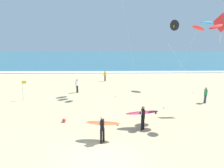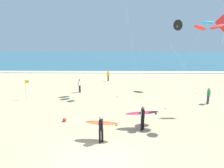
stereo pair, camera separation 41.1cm
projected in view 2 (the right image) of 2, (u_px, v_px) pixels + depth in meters
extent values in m
plane|color=tan|center=(99.00, 158.00, 10.60)|extent=(160.00, 160.00, 0.00)
cube|color=#2D6075|center=(112.00, 58.00, 66.56)|extent=(160.00, 60.00, 0.08)
cube|color=white|center=(110.00, 72.00, 37.58)|extent=(160.00, 1.78, 0.01)
cylinder|color=black|center=(100.00, 136.00, 12.03)|extent=(0.13, 0.13, 0.88)
cylinder|color=black|center=(102.00, 135.00, 12.17)|extent=(0.13, 0.13, 0.88)
cube|color=black|center=(101.00, 124.00, 11.93)|extent=(0.23, 0.36, 0.60)
cube|color=white|center=(99.00, 124.00, 11.94)|extent=(0.03, 0.20, 0.32)
sphere|color=tan|center=(101.00, 118.00, 11.84)|extent=(0.21, 0.21, 0.21)
cylinder|color=black|center=(100.00, 127.00, 11.72)|extent=(0.09, 0.09, 0.56)
cylinder|color=black|center=(102.00, 121.00, 12.13)|extent=(0.09, 0.09, 0.26)
cylinder|color=black|center=(101.00, 122.00, 12.25)|extent=(0.26, 0.11, 0.14)
ellipsoid|color=orange|center=(102.00, 123.00, 12.30)|extent=(2.16, 0.80, 0.10)
cube|color=#333333|center=(102.00, 122.00, 12.29)|extent=(1.85, 0.21, 0.04)
cube|color=#262628|center=(116.00, 125.00, 12.21)|extent=(0.12, 0.02, 0.14)
cylinder|color=black|center=(142.00, 125.00, 13.68)|extent=(0.13, 0.13, 0.88)
cylinder|color=black|center=(143.00, 124.00, 13.84)|extent=(0.13, 0.13, 0.88)
cube|color=black|center=(143.00, 114.00, 13.59)|extent=(0.21, 0.35, 0.60)
cube|color=white|center=(141.00, 113.00, 13.58)|extent=(0.02, 0.20, 0.32)
sphere|color=brown|center=(143.00, 108.00, 13.50)|extent=(0.21, 0.21, 0.21)
cylinder|color=black|center=(143.00, 116.00, 13.38)|extent=(0.09, 0.09, 0.56)
cylinder|color=black|center=(142.00, 111.00, 13.79)|extent=(0.09, 0.09, 0.26)
cylinder|color=black|center=(141.00, 113.00, 13.91)|extent=(0.26, 0.09, 0.14)
ellipsoid|color=#D83359|center=(142.00, 113.00, 13.96)|extent=(2.36, 0.68, 0.23)
cube|color=#333333|center=(142.00, 112.00, 13.95)|extent=(2.05, 0.11, 0.15)
cube|color=#262628|center=(156.00, 114.00, 14.00)|extent=(0.12, 0.02, 0.14)
ellipsoid|color=red|center=(200.00, 28.00, 14.36)|extent=(1.15, 0.96, 0.49)
ellipsoid|color=#2D99DB|center=(209.00, 23.00, 13.57)|extent=(1.14, 0.96, 0.20)
ellipsoid|color=red|center=(217.00, 27.00, 12.92)|extent=(1.15, 0.96, 0.49)
cylinder|color=silver|center=(224.00, 76.00, 15.00)|extent=(3.72, 1.30, 6.72)
cylinder|color=white|center=(223.00, 38.00, 15.91)|extent=(0.02, 0.02, 0.87)
cylinder|color=silver|center=(192.00, 78.00, 16.98)|extent=(4.04, 0.67, 5.69)
cylinder|color=brown|center=(165.00, 109.00, 17.97)|extent=(0.06, 0.06, 0.10)
cylinder|color=silver|center=(130.00, 34.00, 21.12)|extent=(2.74, 2.00, 13.17)
cylinder|color=brown|center=(117.00, 97.00, 21.63)|extent=(0.06, 0.06, 0.10)
cone|color=black|center=(178.00, 25.00, 23.60)|extent=(1.01, 1.15, 1.27)
cube|color=yellow|center=(178.00, 26.00, 23.63)|extent=(0.36, 0.30, 0.24)
cylinder|color=silver|center=(187.00, 60.00, 23.31)|extent=(1.93, 2.36, 7.37)
cylinder|color=brown|center=(196.00, 93.00, 22.97)|extent=(0.06, 0.06, 0.10)
cylinder|color=#2D334C|center=(208.00, 100.00, 19.32)|extent=(0.22, 0.22, 0.84)
cube|color=#339351|center=(209.00, 93.00, 19.17)|extent=(0.19, 0.33, 0.54)
sphere|color=#A87A59|center=(209.00, 89.00, 19.09)|extent=(0.20, 0.20, 0.20)
cylinder|color=#339351|center=(208.00, 93.00, 19.40)|extent=(0.08, 0.08, 0.50)
cylinder|color=#339351|center=(210.00, 94.00, 18.99)|extent=(0.08, 0.08, 0.50)
cylinder|color=black|center=(80.00, 89.00, 23.49)|extent=(0.22, 0.22, 0.84)
cube|color=white|center=(80.00, 83.00, 23.34)|extent=(0.36, 0.35, 0.54)
sphere|color=brown|center=(79.00, 80.00, 23.26)|extent=(0.20, 0.20, 0.20)
cylinder|color=white|center=(78.00, 84.00, 23.22)|extent=(0.08, 0.08, 0.50)
cylinder|color=white|center=(81.00, 84.00, 23.50)|extent=(0.08, 0.08, 0.50)
cylinder|color=#4C3D2D|center=(108.00, 78.00, 29.82)|extent=(0.22, 0.22, 0.84)
cube|color=gold|center=(108.00, 74.00, 29.67)|extent=(0.37, 0.33, 0.54)
sphere|color=#A87A59|center=(108.00, 71.00, 29.59)|extent=(0.20, 0.20, 0.20)
cylinder|color=gold|center=(107.00, 74.00, 29.58)|extent=(0.08, 0.08, 0.50)
cylinder|color=gold|center=(109.00, 74.00, 29.81)|extent=(0.08, 0.08, 0.50)
cylinder|color=silver|center=(26.00, 90.00, 20.55)|extent=(0.05, 0.05, 2.10)
cube|color=yellow|center=(27.00, 82.00, 20.36)|extent=(0.40, 0.02, 0.28)
sphere|color=red|center=(65.00, 120.00, 15.25)|extent=(0.28, 0.28, 0.28)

